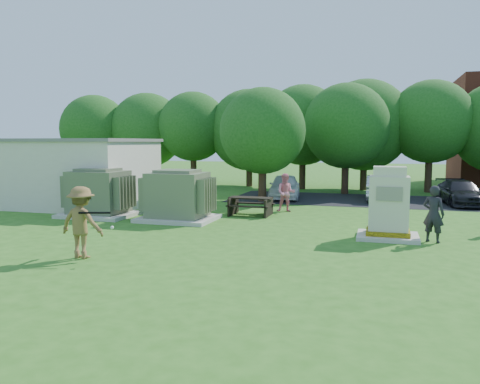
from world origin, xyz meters
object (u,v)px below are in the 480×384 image
(transformer_right, at_px, (178,197))
(person_at_picnic, at_px, (286,193))
(car_silver_a, at_px, (380,188))
(car_dark, at_px, (461,193))
(batter, at_px, (82,222))
(person_by_generator, at_px, (434,214))
(car_white, at_px, (285,186))
(picnic_table, at_px, (251,204))
(generator_cabinet, at_px, (389,207))
(transformer_left, at_px, (99,194))

(transformer_right, distance_m, person_at_picnic, 5.19)
(car_silver_a, xyz_separation_m, car_dark, (3.93, -0.83, -0.06))
(batter, xyz_separation_m, car_dark, (11.78, 15.07, -0.37))
(batter, bearing_deg, car_silver_a, -114.45)
(person_by_generator, distance_m, car_white, 12.20)
(transformer_right, bearing_deg, picnic_table, 40.39)
(person_at_picnic, bearing_deg, car_silver_a, 47.43)
(generator_cabinet, relative_size, picnic_table, 1.29)
(person_at_picnic, height_order, car_white, person_at_picnic)
(generator_cabinet, distance_m, car_dark, 10.56)
(transformer_right, relative_size, car_silver_a, 0.73)
(person_by_generator, xyz_separation_m, car_white, (-6.83, 10.11, -0.22))
(transformer_left, bearing_deg, batter, -59.97)
(person_at_picnic, distance_m, car_dark, 9.49)
(person_by_generator, xyz_separation_m, person_at_picnic, (-5.77, 5.12, -0.03))
(car_white, bearing_deg, car_dark, -7.97)
(transformer_left, relative_size, generator_cabinet, 1.26)
(transformer_right, relative_size, car_white, 0.74)
(car_dark, bearing_deg, transformer_right, -152.10)
(generator_cabinet, distance_m, picnic_table, 6.67)
(generator_cabinet, bearing_deg, car_silver_a, 91.41)
(generator_cabinet, distance_m, person_at_picnic, 6.59)
(generator_cabinet, xyz_separation_m, batter, (-8.12, -5.16, -0.05))
(transformer_right, height_order, person_at_picnic, transformer_right)
(transformer_left, distance_m, car_silver_a, 14.94)
(transformer_right, height_order, picnic_table, transformer_right)
(car_dark, bearing_deg, person_by_generator, -110.78)
(car_white, xyz_separation_m, car_dark, (9.12, 0.02, -0.07))
(car_silver_a, bearing_deg, transformer_left, 38.52)
(picnic_table, relative_size, person_at_picnic, 1.06)
(generator_cabinet, height_order, car_silver_a, generator_cabinet)
(person_at_picnic, height_order, car_silver_a, person_at_picnic)
(transformer_right, distance_m, picnic_table, 3.31)
(picnic_table, distance_m, batter, 8.98)
(person_at_picnic, bearing_deg, generator_cabinet, -55.27)
(batter, distance_m, car_silver_a, 17.74)
(car_silver_a, bearing_deg, person_by_generator, 97.98)
(transformer_left, xyz_separation_m, person_at_picnic, (7.47, 3.57, -0.09))
(person_by_generator, bearing_deg, car_silver_a, -58.79)
(car_white, height_order, car_silver_a, car_white)
(transformer_left, height_order, person_by_generator, transformer_left)
(car_dark, bearing_deg, picnic_table, -153.39)
(person_by_generator, distance_m, person_at_picnic, 7.71)
(transformer_right, height_order, car_silver_a, transformer_right)
(person_at_picnic, xyz_separation_m, car_white, (-1.06, 4.98, -0.19))
(person_at_picnic, relative_size, car_dark, 0.41)
(car_silver_a, distance_m, car_dark, 4.01)
(transformer_right, height_order, car_white, transformer_right)
(person_at_picnic, xyz_separation_m, car_dark, (8.06, 5.00, -0.26))
(car_silver_a, bearing_deg, car_dark, 167.53)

